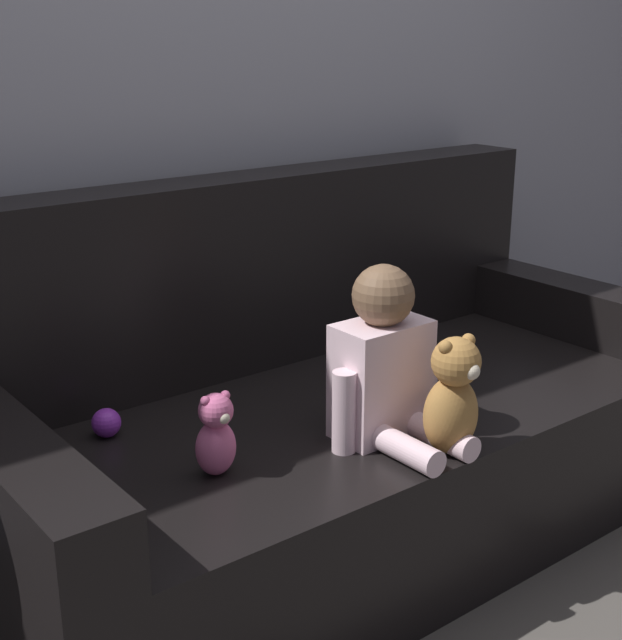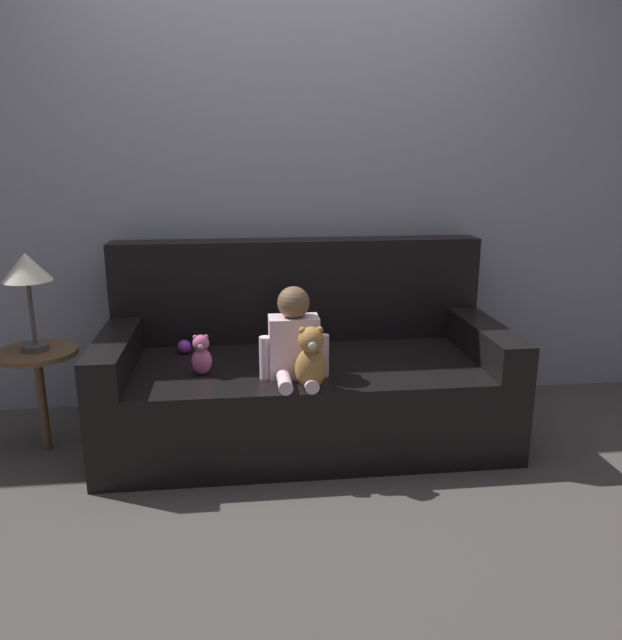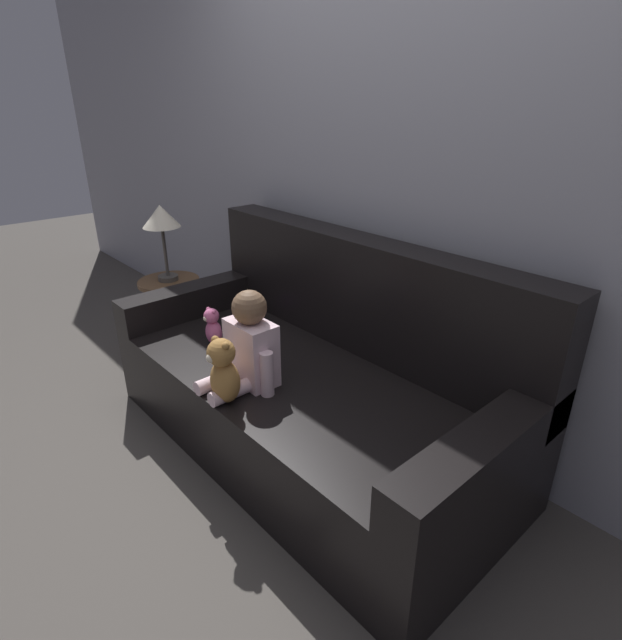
# 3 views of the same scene
# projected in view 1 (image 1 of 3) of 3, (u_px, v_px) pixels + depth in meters

# --- Properties ---
(ground_plane) EXTENTS (12.00, 12.00, 0.00)m
(ground_plane) POSITION_uv_depth(u_px,v_px,m) (342.00, 533.00, 2.47)
(ground_plane) COLOR #4C4742
(wall_back) EXTENTS (8.00, 0.05, 2.60)m
(wall_back) POSITION_uv_depth(u_px,v_px,m) (222.00, 40.00, 2.47)
(wall_back) COLOR #93939E
(wall_back) RESTS_ON ground_plane
(couch) EXTENTS (1.95, 0.92, 0.95)m
(couch) POSITION_uv_depth(u_px,v_px,m) (327.00, 421.00, 2.43)
(couch) COLOR black
(couch) RESTS_ON ground_plane
(person_baby) EXTENTS (0.32, 0.31, 0.42)m
(person_baby) POSITION_uv_depth(u_px,v_px,m) (386.00, 369.00, 2.07)
(person_baby) COLOR silver
(person_baby) RESTS_ON couch
(teddy_bear_brown) EXTENTS (0.14, 0.13, 0.28)m
(teddy_bear_brown) POSITION_uv_depth(u_px,v_px,m) (453.00, 396.00, 1.99)
(teddy_bear_brown) COLOR #AD7A3D
(teddy_bear_brown) RESTS_ON couch
(plush_toy_side) EXTENTS (0.09, 0.09, 0.19)m
(plush_toy_side) POSITION_uv_depth(u_px,v_px,m) (216.00, 435.00, 1.91)
(plush_toy_side) COLOR #DB6699
(plush_toy_side) RESTS_ON couch
(toy_ball) EXTENTS (0.07, 0.07, 0.07)m
(toy_ball) POSITION_uv_depth(u_px,v_px,m) (106.00, 423.00, 2.10)
(toy_ball) COLOR purple
(toy_ball) RESTS_ON couch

